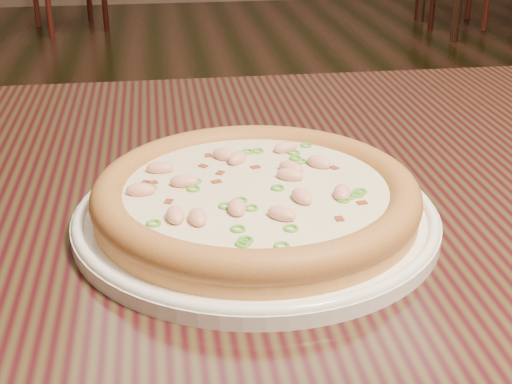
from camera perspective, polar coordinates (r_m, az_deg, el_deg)
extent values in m
plane|color=black|center=(1.67, 10.97, -13.47)|extent=(9.00, 9.00, 0.00)
cube|color=black|center=(0.69, 9.38, -1.42)|extent=(1.20, 0.80, 0.04)
cylinder|color=white|center=(0.61, 0.00, -2.06)|extent=(0.31, 0.31, 0.01)
torus|color=white|center=(0.60, 0.00, -1.55)|extent=(0.31, 0.31, 0.01)
cylinder|color=#D1834A|center=(0.60, 0.00, -0.78)|extent=(0.27, 0.27, 0.02)
torus|color=#BC7D36|center=(0.60, 0.00, 0.00)|extent=(0.27, 0.27, 0.03)
cylinder|color=beige|center=(0.59, 0.00, 0.22)|extent=(0.22, 0.22, 0.00)
ellipsoid|color=#F2B29E|center=(0.58, 6.91, -0.04)|extent=(0.02, 0.03, 0.01)
ellipsoid|color=#F2B29E|center=(0.59, -9.20, 0.18)|extent=(0.03, 0.02, 0.01)
ellipsoid|color=#F2B29E|center=(0.54, -6.47, -1.85)|extent=(0.02, 0.03, 0.01)
ellipsoid|color=#F2B29E|center=(0.64, -1.49, 2.73)|extent=(0.03, 0.03, 0.01)
ellipsoid|color=#F2B29E|center=(0.61, 2.74, 1.38)|extent=(0.03, 0.02, 0.01)
ellipsoid|color=#F2B29E|center=(0.55, -1.56, -1.24)|extent=(0.01, 0.02, 0.01)
ellipsoid|color=#F2B29E|center=(0.60, -5.75, 0.84)|extent=(0.03, 0.02, 0.01)
ellipsoid|color=#F2B29E|center=(0.57, 3.70, -0.36)|extent=(0.02, 0.03, 0.01)
ellipsoid|color=#F2B29E|center=(0.63, -7.69, 1.93)|extent=(0.03, 0.02, 0.01)
ellipsoid|color=#F2B29E|center=(0.54, 2.08, -1.74)|extent=(0.03, 0.03, 0.01)
ellipsoid|color=#F2B29E|center=(0.62, 2.82, 1.97)|extent=(0.03, 0.03, 0.01)
ellipsoid|color=#F2B29E|center=(0.65, -2.59, 2.99)|extent=(0.03, 0.03, 0.01)
ellipsoid|color=#F2B29E|center=(0.54, -4.68, -2.02)|extent=(0.02, 0.03, 0.01)
ellipsoid|color=#F2B29E|center=(0.67, 2.38, 3.58)|extent=(0.03, 0.02, 0.01)
ellipsoid|color=#F2B29E|center=(0.63, 5.06, 2.37)|extent=(0.03, 0.03, 0.01)
cube|color=maroon|center=(0.57, -7.00, -0.83)|extent=(0.01, 0.01, 0.00)
cube|color=maroon|center=(0.63, 6.26, 1.87)|extent=(0.01, 0.01, 0.00)
cube|color=maroon|center=(0.63, -0.04, 1.92)|extent=(0.01, 0.01, 0.00)
cube|color=maroon|center=(0.61, -8.85, 0.68)|extent=(0.01, 0.01, 0.00)
cube|color=maroon|center=(0.66, -3.85, 2.87)|extent=(0.01, 0.01, 0.00)
cube|color=maroon|center=(0.61, -8.26, 0.67)|extent=(0.01, 0.01, 0.00)
cube|color=maroon|center=(0.63, -4.25, 2.01)|extent=(0.01, 0.01, 0.00)
cube|color=maroon|center=(0.54, 6.68, -2.22)|extent=(0.01, 0.01, 0.00)
cube|color=maroon|center=(0.60, -9.53, 0.21)|extent=(0.01, 0.01, 0.00)
cube|color=maroon|center=(0.63, -7.70, 1.84)|extent=(0.01, 0.01, 0.00)
cube|color=maroon|center=(0.57, 8.47, -0.94)|extent=(0.01, 0.01, 0.00)
cube|color=maroon|center=(0.60, -3.18, 0.75)|extent=(0.01, 0.01, 0.00)
cube|color=maroon|center=(0.62, -2.89, 1.46)|extent=(0.01, 0.01, 0.00)
cube|color=maroon|center=(0.60, -8.70, 0.22)|extent=(0.01, 0.01, 0.00)
torus|color=#4F9F29|center=(0.66, -0.68, 3.24)|extent=(0.01, 0.01, 0.00)
torus|color=#4F9F29|center=(0.58, 7.40, -0.35)|extent=(0.02, 0.02, 0.00)
torus|color=#4F9F29|center=(0.52, -1.45, -2.99)|extent=(0.02, 0.02, 0.00)
torus|color=#4F9F29|center=(0.54, -8.19, -2.51)|extent=(0.02, 0.02, 0.00)
torus|color=#4F9F29|center=(0.50, 2.08, -4.34)|extent=(0.01, 0.01, 0.00)
torus|color=#4F9F29|center=(0.64, 3.60, 2.45)|extent=(0.01, 0.01, 0.00)
torus|color=#4F9F29|center=(0.58, 8.09, -0.20)|extent=(0.02, 0.02, 0.00)
torus|color=#4F9F29|center=(0.56, -2.45, -1.15)|extent=(0.01, 0.01, 0.00)
torus|color=#4F9F29|center=(0.58, 3.51, -0.33)|extent=(0.02, 0.02, 0.00)
torus|color=#4F9F29|center=(0.66, 3.06, 3.14)|extent=(0.02, 0.02, 0.00)
torus|color=#4F9F29|center=(0.57, -1.26, -0.69)|extent=(0.02, 0.02, 0.00)
torus|color=#4F9F29|center=(0.57, 7.00, -0.62)|extent=(0.02, 0.02, 0.00)
torus|color=#4F9F29|center=(0.51, -1.04, -4.16)|extent=(0.02, 0.02, 0.00)
torus|color=#4F9F29|center=(0.60, -4.91, 0.83)|extent=(0.01, 0.01, 0.00)
torus|color=#4F9F29|center=(0.51, -0.84, -3.89)|extent=(0.02, 0.02, 0.00)
torus|color=#4F9F29|center=(0.53, 2.81, -2.94)|extent=(0.01, 0.01, 0.00)
torus|color=#4F9F29|center=(0.56, -0.39, -1.30)|extent=(0.01, 0.01, 0.00)
torus|color=#4F9F29|center=(0.59, -5.03, 0.24)|extent=(0.01, 0.01, 0.00)
torus|color=#4F9F29|center=(0.65, 3.17, 2.70)|extent=(0.01, 0.01, 0.00)
torus|color=#4F9F29|center=(0.60, -8.47, 0.30)|extent=(0.02, 0.02, 0.00)
torus|color=#4F9F29|center=(0.59, 8.32, 0.03)|extent=(0.02, 0.02, 0.00)
torus|color=#4F9F29|center=(0.68, 4.03, 3.74)|extent=(0.02, 0.02, 0.00)
torus|color=#4F9F29|center=(0.66, 0.13, 3.29)|extent=(0.02, 0.02, 0.00)
torus|color=#4F9F29|center=(0.59, 1.75, 0.31)|extent=(0.01, 0.01, 0.00)
cylinder|color=#511917|center=(4.77, -16.29, 14.22)|extent=(0.04, 0.04, 0.41)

